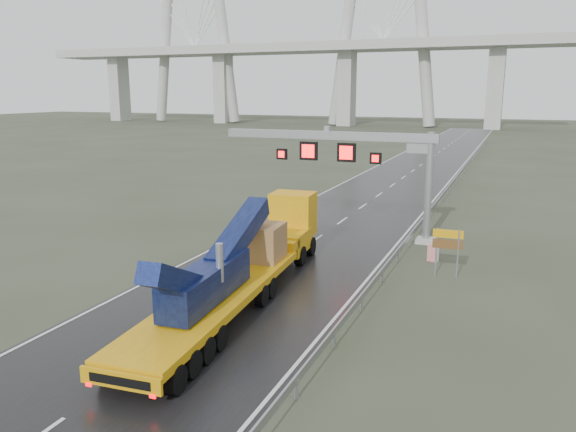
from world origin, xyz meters
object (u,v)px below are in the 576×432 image
at_px(exit_sign_pair, 448,244).
at_px(striped_barrier, 433,253).
at_px(heavy_haul_truck, 252,255).
at_px(sign_gantry, 357,154).

relative_size(exit_sign_pair, striped_barrier, 2.65).
xyz_separation_m(heavy_haul_truck, exit_sign_pair, (8.75, 5.58, 0.11)).
distance_m(exit_sign_pair, striped_barrier, 3.19).
bearing_deg(sign_gantry, exit_sign_pair, -44.09).
xyz_separation_m(sign_gantry, heavy_haul_truck, (-1.86, -12.26, -3.86)).
distance_m(sign_gantry, heavy_haul_truck, 12.99).
distance_m(heavy_haul_truck, exit_sign_pair, 10.38).
xyz_separation_m(exit_sign_pair, striped_barrier, (-1.06, 2.69, -1.36)).
relative_size(heavy_haul_truck, exit_sign_pair, 7.28).
height_order(sign_gantry, exit_sign_pair, sign_gantry).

